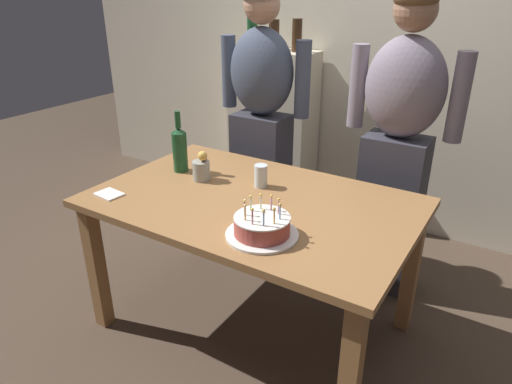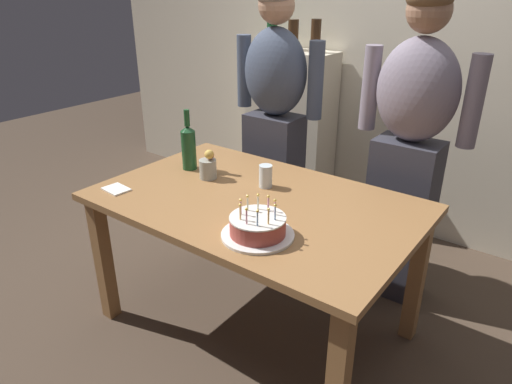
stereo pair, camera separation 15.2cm
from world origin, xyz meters
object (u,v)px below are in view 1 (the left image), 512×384
at_px(wine_bottle, 180,148).
at_px(napkin_stack, 109,194).
at_px(water_glass_near, 261,176).
at_px(flower_vase, 202,168).
at_px(birthday_cake, 262,227).
at_px(person_man_bearded, 261,122).
at_px(person_woman_cardigan, 397,145).

height_order(wine_bottle, napkin_stack, wine_bottle).
distance_m(water_glass_near, wine_bottle, 0.48).
bearing_deg(flower_vase, wine_bottle, 167.74).
height_order(birthday_cake, water_glass_near, birthday_cake).
bearing_deg(flower_vase, water_glass_near, 15.86).
xyz_separation_m(flower_vase, person_man_bearded, (-0.06, 0.68, 0.07)).
relative_size(water_glass_near, person_woman_cardigan, 0.07).
bearing_deg(birthday_cake, napkin_stack, -176.20).
distance_m(wine_bottle, flower_vase, 0.19).
relative_size(water_glass_near, napkin_stack, 0.90).
distance_m(birthday_cake, napkin_stack, 0.83).
relative_size(flower_vase, person_woman_cardigan, 0.09).
relative_size(birthday_cake, person_woman_cardigan, 0.18).
bearing_deg(person_man_bearded, flower_vase, 94.92).
xyz_separation_m(birthday_cake, person_woman_cardigan, (0.23, 1.01, 0.09)).
xyz_separation_m(water_glass_near, wine_bottle, (-0.47, -0.05, 0.07)).
relative_size(flower_vase, person_man_bearded, 0.09).
bearing_deg(napkin_stack, wine_bottle, 78.11).
distance_m(birthday_cake, person_man_bearded, 1.19).
bearing_deg(water_glass_near, flower_vase, -164.14).
distance_m(wine_bottle, person_woman_cardigan, 1.16).
relative_size(napkin_stack, person_man_bearded, 0.08).
bearing_deg(flower_vase, napkin_stack, -124.10).
height_order(wine_bottle, flower_vase, wine_bottle).
height_order(wine_bottle, person_man_bearded, person_man_bearded).
bearing_deg(wine_bottle, napkin_stack, -101.89).
relative_size(napkin_stack, flower_vase, 0.81).
bearing_deg(wine_bottle, water_glass_near, 5.85).
xyz_separation_m(birthday_cake, napkin_stack, (-0.82, -0.05, -0.04)).
relative_size(birthday_cake, person_man_bearded, 0.18).
distance_m(water_glass_near, napkin_stack, 0.74).
bearing_deg(flower_vase, birthday_cake, -30.40).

